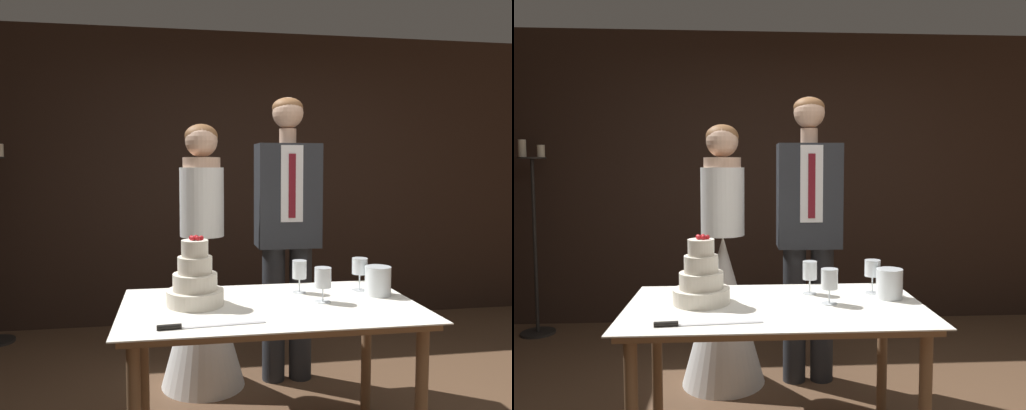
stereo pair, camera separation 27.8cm
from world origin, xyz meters
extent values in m
cube|color=black|center=(0.00, 2.52, 1.31)|extent=(5.47, 0.12, 2.62)
cylinder|color=brown|center=(0.38, -0.05, 0.36)|extent=(0.06, 0.06, 0.71)
cylinder|color=brown|center=(-0.86, 0.60, 0.36)|extent=(0.06, 0.06, 0.71)
cylinder|color=brown|center=(0.38, 0.60, 0.36)|extent=(0.06, 0.06, 0.71)
cube|color=brown|center=(-0.24, 0.28, 0.73)|extent=(1.36, 0.76, 0.03)
cube|color=white|center=(-0.24, 0.28, 0.75)|extent=(1.42, 0.82, 0.01)
cylinder|color=silver|center=(-0.60, 0.33, 0.79)|extent=(0.28, 0.28, 0.07)
cylinder|color=silver|center=(-0.60, 0.33, 0.86)|extent=(0.21, 0.21, 0.08)
cylinder|color=silver|center=(-0.60, 0.33, 0.94)|extent=(0.17, 0.17, 0.08)
cylinder|color=silver|center=(-0.60, 0.33, 1.03)|extent=(0.13, 0.13, 0.08)
sphere|color=red|center=(-0.57, 0.33, 1.07)|extent=(0.02, 0.02, 0.02)
sphere|color=red|center=(-0.59, 0.36, 1.07)|extent=(0.02, 0.02, 0.02)
sphere|color=red|center=(-0.61, 0.35, 1.07)|extent=(0.02, 0.02, 0.02)
sphere|color=red|center=(-0.61, 0.33, 1.07)|extent=(0.02, 0.02, 0.02)
sphere|color=red|center=(-0.61, 0.32, 1.07)|extent=(0.02, 0.02, 0.02)
sphere|color=red|center=(-0.59, 0.31, 1.07)|extent=(0.02, 0.02, 0.02)
cube|color=silver|center=(-0.49, -0.01, 0.75)|extent=(0.36, 0.05, 0.00)
cylinder|color=black|center=(-0.72, -0.02, 0.76)|extent=(0.10, 0.03, 0.02)
cylinder|color=silver|center=(0.28, 0.46, 0.75)|extent=(0.08, 0.08, 0.00)
cylinder|color=silver|center=(0.28, 0.46, 0.80)|extent=(0.01, 0.01, 0.09)
cylinder|color=silver|center=(0.28, 0.46, 0.89)|extent=(0.08, 0.08, 0.09)
cylinder|color=silver|center=(-0.05, 0.47, 0.75)|extent=(0.07, 0.07, 0.00)
cylinder|color=silver|center=(-0.05, 0.47, 0.79)|extent=(0.01, 0.01, 0.07)
cylinder|color=silver|center=(-0.05, 0.47, 0.88)|extent=(0.08, 0.08, 0.10)
cylinder|color=silver|center=(0.02, 0.28, 0.75)|extent=(0.08, 0.08, 0.00)
cylinder|color=silver|center=(0.02, 0.28, 0.79)|extent=(0.01, 0.01, 0.07)
cylinder|color=silver|center=(0.02, 0.28, 0.87)|extent=(0.08, 0.08, 0.10)
cylinder|color=silver|center=(0.34, 0.36, 0.83)|extent=(0.13, 0.13, 0.15)
cylinder|color=beige|center=(0.34, 0.36, 0.79)|extent=(0.06, 0.06, 0.07)
sphere|color=#F9CC4C|center=(0.34, 0.36, 0.83)|extent=(0.02, 0.02, 0.02)
cone|color=white|center=(-0.52, 1.13, 0.49)|extent=(0.54, 0.54, 0.97)
cylinder|color=white|center=(-0.52, 1.13, 1.19)|extent=(0.28, 0.28, 0.44)
cylinder|color=#DBAD8E|center=(-0.52, 1.13, 1.44)|extent=(0.24, 0.24, 0.06)
sphere|color=#DBAD8E|center=(-0.52, 1.13, 1.58)|extent=(0.21, 0.21, 0.21)
ellipsoid|color=brown|center=(-0.52, 1.15, 1.61)|extent=(0.21, 0.21, 0.15)
cylinder|color=#282B30|center=(-0.06, 1.13, 0.45)|extent=(0.15, 0.15, 0.89)
cylinder|color=#282B30|center=(0.13, 1.13, 0.45)|extent=(0.15, 0.15, 0.89)
cube|color=#282B30|center=(0.04, 1.13, 1.23)|extent=(0.41, 0.24, 0.67)
cube|color=white|center=(0.04, 1.01, 1.31)|extent=(0.14, 0.01, 0.48)
cube|color=maroon|center=(0.04, 1.00, 1.29)|extent=(0.04, 0.01, 0.40)
cylinder|color=#DBAD8E|center=(0.04, 1.13, 1.61)|extent=(0.11, 0.11, 0.10)
sphere|color=#DBAD8E|center=(0.04, 1.13, 1.76)|extent=(0.20, 0.20, 0.20)
ellipsoid|color=brown|center=(0.04, 1.14, 1.79)|extent=(0.20, 0.20, 0.13)
camera|label=1|loc=(-0.69, -2.04, 1.41)|focal=35.00mm
camera|label=2|loc=(-0.41, -2.07, 1.41)|focal=35.00mm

